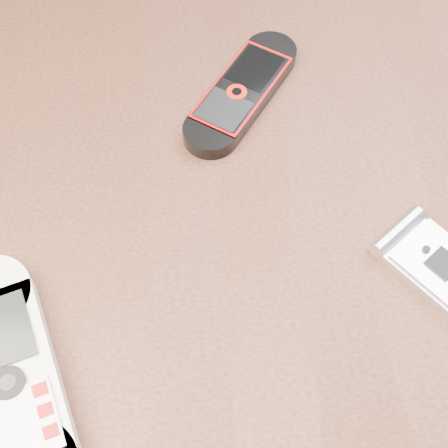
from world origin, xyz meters
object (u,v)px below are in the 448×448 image
(table, at_px, (218,291))
(motorola_razr, at_px, (444,270))
(nokia_white, at_px, (10,378))
(nokia_black_red, at_px, (242,91))

(table, distance_m, motorola_razr, 0.20)
(nokia_white, distance_m, nokia_black_red, 0.29)
(table, bearing_deg, motorola_razr, -17.11)
(nokia_white, bearing_deg, motorola_razr, -7.38)
(nokia_black_red, bearing_deg, nokia_white, -91.27)
(motorola_razr, bearing_deg, nokia_white, 152.65)
(nokia_white, xyz_separation_m, nokia_black_red, (0.17, 0.23, -0.00))
(nokia_black_red, distance_m, motorola_razr, 0.22)
(table, distance_m, nokia_white, 0.21)
(table, xyz_separation_m, nokia_white, (-0.14, -0.10, 0.12))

